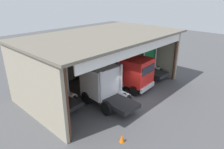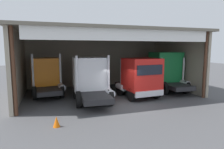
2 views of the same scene
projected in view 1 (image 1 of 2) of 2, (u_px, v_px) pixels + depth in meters
ground_plane at (136, 102)px, 18.09m from camera, size 80.00×80.00×0.00m
workshop_shed at (96, 51)px, 19.91m from camera, size 15.17×9.05×5.55m
truck_orange_center_bay at (51, 87)px, 17.15m from camera, size 2.80×4.65×3.62m
truck_white_center_right_bay at (103, 84)px, 17.47m from camera, size 2.79×5.33×3.56m
truck_red_center_left_bay at (135, 73)px, 19.89m from camera, size 2.94×4.65×3.27m
truck_green_right_bay at (142, 59)px, 23.40m from camera, size 2.74×4.76×3.68m
oil_drum at (85, 74)px, 23.29m from camera, size 0.58×0.58×0.91m
tool_cart at (84, 77)px, 22.33m from camera, size 0.90×0.60×1.00m
traffic_cone at (122, 138)px, 13.20m from camera, size 0.36×0.36×0.56m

